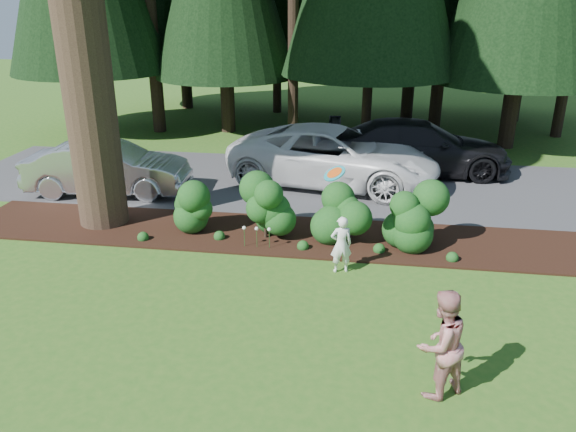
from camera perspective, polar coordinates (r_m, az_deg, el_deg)
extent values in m
plane|color=#2D5D1A|center=(11.23, -4.11, -8.55)|extent=(80.00, 80.00, 0.00)
cube|color=black|center=(14.07, -1.27, -1.89)|extent=(16.00, 2.50, 0.05)
cube|color=#38383A|center=(18.01, 1.02, 3.42)|extent=(22.00, 6.00, 0.03)
sphere|color=#174A19|center=(14.24, -9.28, 0.88)|extent=(1.08, 1.08, 1.08)
cylinder|color=black|center=(14.43, -9.16, -1.02)|extent=(0.08, 0.08, 0.30)
sphere|color=#174A19|center=(13.54, -2.32, 1.28)|extent=(1.35, 1.35, 1.35)
cylinder|color=black|center=(13.83, -2.27, -1.77)|extent=(0.08, 0.08, 0.30)
sphere|color=#174A19|center=(13.65, 5.37, 0.88)|extent=(1.26, 1.26, 1.26)
cylinder|color=black|center=(13.90, 5.27, -1.72)|extent=(0.08, 0.08, 0.30)
sphere|color=#174A19|center=(13.54, 12.92, -0.27)|extent=(1.17, 1.17, 1.17)
cylinder|color=black|center=(13.75, 12.73, -2.45)|extent=(0.08, 0.08, 0.30)
cylinder|color=#174A19|center=(13.33, -4.45, -2.28)|extent=(0.01, 0.01, 0.50)
sphere|color=white|center=(13.22, -4.48, -1.21)|extent=(0.09, 0.09, 0.09)
cylinder|color=#174A19|center=(13.27, -3.18, -2.37)|extent=(0.01, 0.01, 0.50)
sphere|color=white|center=(13.16, -3.21, -1.29)|extent=(0.09, 0.09, 0.09)
cylinder|color=#174A19|center=(13.21, -1.91, -2.45)|extent=(0.01, 0.01, 0.50)
sphere|color=white|center=(13.11, -1.92, -1.37)|extent=(0.09, 0.09, 0.09)
cylinder|color=black|center=(26.24, -19.06, 18.91)|extent=(0.50, 0.50, 9.80)
cylinder|color=black|center=(25.70, -13.20, 18.66)|extent=(0.50, 0.50, 9.10)
cylinder|color=black|center=(25.25, -6.12, 20.62)|extent=(0.50, 0.50, 10.50)
cylinder|color=black|center=(23.22, 0.59, 18.49)|extent=(0.50, 0.50, 8.75)
cylinder|color=black|center=(25.13, 15.75, 18.78)|extent=(0.50, 0.50, 9.45)
cylinder|color=black|center=(24.05, 22.60, 19.58)|extent=(0.50, 0.50, 10.85)
cylinder|color=black|center=(26.63, 26.92, 17.85)|extent=(0.50, 0.50, 9.80)
cylinder|color=black|center=(27.87, -1.29, 20.81)|extent=(0.50, 0.50, 10.50)
cylinder|color=black|center=(28.66, 22.48, 18.97)|extent=(0.50, 0.50, 10.15)
imported|color=#B3B3B8|center=(17.61, -17.86, 4.67)|extent=(4.91, 2.10, 1.57)
imported|color=white|center=(17.66, 4.70, 6.09)|extent=(6.93, 4.11, 1.81)
imported|color=black|center=(19.29, 13.11, 6.84)|extent=(6.15, 2.80, 1.74)
imported|color=white|center=(12.08, 5.42, -2.90)|extent=(0.53, 0.42, 1.28)
imported|color=#A6161D|center=(8.70, 15.28, -12.46)|extent=(1.07, 1.03, 1.74)
cylinder|color=teal|center=(11.64, 4.75, 4.32)|extent=(0.50, 0.46, 0.35)
cylinder|color=#E15112|center=(11.64, 4.75, 4.39)|extent=(0.35, 0.33, 0.25)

